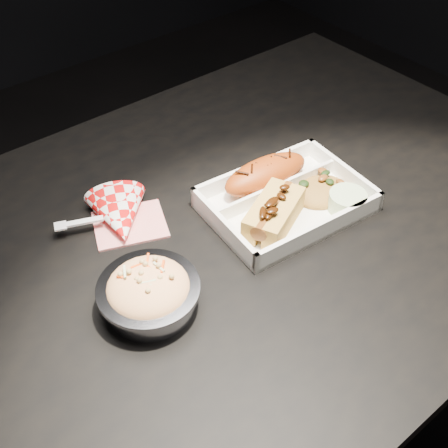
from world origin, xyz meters
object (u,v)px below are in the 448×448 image
(fried_pastry, at_px, (266,174))
(foil_coleslaw_cup, at_px, (149,292))
(dining_table, at_px, (228,262))
(hotdog, at_px, (274,212))
(napkin_fork, at_px, (120,217))
(food_tray, at_px, (285,203))

(fried_pastry, xyz_separation_m, foil_coleslaw_cup, (-0.29, -0.09, -0.00))
(dining_table, bearing_deg, foil_coleslaw_cup, -161.65)
(hotdog, distance_m, napkin_fork, 0.24)
(dining_table, xyz_separation_m, napkin_fork, (-0.13, 0.10, 0.11))
(food_tray, distance_m, hotdog, 0.06)
(food_tray, xyz_separation_m, napkin_fork, (-0.23, 0.13, 0.01))
(fried_pastry, relative_size, hotdog, 1.20)
(foil_coleslaw_cup, bearing_deg, dining_table, 18.35)
(foil_coleslaw_cup, bearing_deg, food_tray, 6.44)
(hotdog, relative_size, foil_coleslaw_cup, 0.94)
(napkin_fork, bearing_deg, foil_coleslaw_cup, -85.28)
(fried_pastry, bearing_deg, hotdog, -124.34)
(hotdog, bearing_deg, napkin_fork, 114.75)
(dining_table, xyz_separation_m, food_tray, (0.09, -0.03, 0.10))
(fried_pastry, bearing_deg, dining_table, -166.10)
(dining_table, height_order, food_tray, food_tray)
(food_tray, height_order, foil_coleslaw_cup, foil_coleslaw_cup)
(napkin_fork, bearing_deg, dining_table, -14.87)
(hotdog, height_order, foil_coleslaw_cup, same)
(dining_table, relative_size, napkin_fork, 6.95)
(hotdog, bearing_deg, foil_coleslaw_cup, 157.71)
(foil_coleslaw_cup, bearing_deg, fried_pastry, 16.82)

